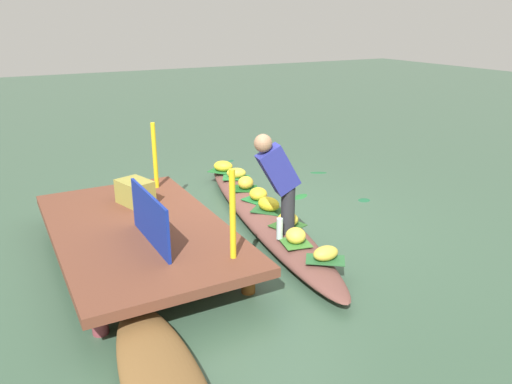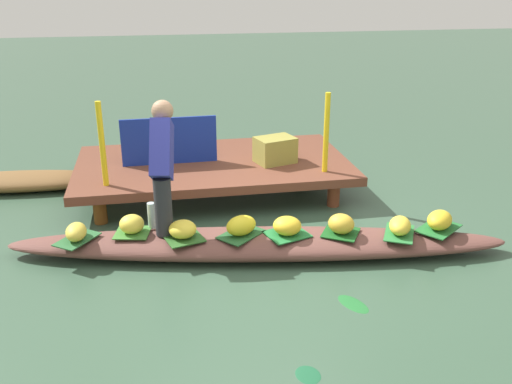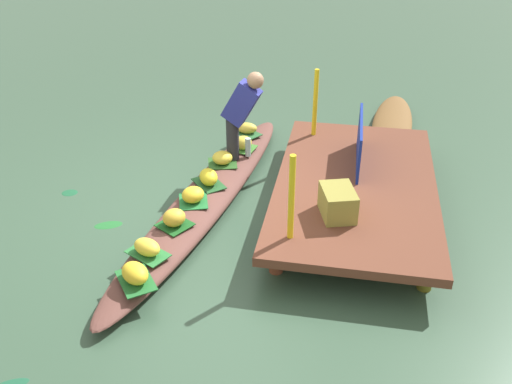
{
  "view_description": "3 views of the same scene",
  "coord_description": "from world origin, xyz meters",
  "px_view_note": "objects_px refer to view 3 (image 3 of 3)",
  "views": [
    {
      "loc": [
        -5.39,
        3.0,
        2.6
      ],
      "look_at": [
        0.0,
        0.1,
        0.44
      ],
      "focal_mm": 35.16,
      "sensor_mm": 36.0,
      "label": 1
    },
    {
      "loc": [
        -0.88,
        -4.61,
        2.48
      ],
      "look_at": [
        0.11,
        0.7,
        0.35
      ],
      "focal_mm": 39.32,
      "sensor_mm": 36.0,
      "label": 2
    },
    {
      "loc": [
        5.52,
        1.62,
        3.6
      ],
      "look_at": [
        0.3,
        0.66,
        0.44
      ],
      "focal_mm": 40.06,
      "sensor_mm": 36.0,
      "label": 3
    }
  ],
  "objects_px": {
    "banana_bunch_4": "(243,143)",
    "banana_bunch_7": "(147,247)",
    "banana_bunch_1": "(247,128)",
    "produce_crate": "(338,202)",
    "market_banner": "(359,142)",
    "banana_bunch_0": "(193,195)",
    "banana_bunch_3": "(222,158)",
    "banana_bunch_2": "(135,273)",
    "banana_bunch_6": "(174,218)",
    "vendor_person": "(241,111)",
    "water_bottle": "(248,147)",
    "moored_boat": "(392,125)",
    "banana_bunch_5": "(208,177)",
    "vendor_boat": "(206,198)"
  },
  "relations": [
    {
      "from": "banana_bunch_4",
      "to": "banana_bunch_7",
      "type": "height_order",
      "value": "banana_bunch_4"
    },
    {
      "from": "banana_bunch_1",
      "to": "produce_crate",
      "type": "height_order",
      "value": "produce_crate"
    },
    {
      "from": "market_banner",
      "to": "banana_bunch_0",
      "type": "bearing_deg",
      "value": -62.38
    },
    {
      "from": "banana_bunch_3",
      "to": "banana_bunch_4",
      "type": "bearing_deg",
      "value": 158.59
    },
    {
      "from": "banana_bunch_2",
      "to": "banana_bunch_3",
      "type": "relative_size",
      "value": 1.22
    },
    {
      "from": "banana_bunch_6",
      "to": "vendor_person",
      "type": "xyz_separation_m",
      "value": [
        -1.59,
        0.4,
        0.59
      ]
    },
    {
      "from": "banana_bunch_0",
      "to": "banana_bunch_2",
      "type": "distance_m",
      "value": 1.45
    },
    {
      "from": "banana_bunch_1",
      "to": "banana_bunch_4",
      "type": "relative_size",
      "value": 1.25
    },
    {
      "from": "banana_bunch_4",
      "to": "water_bottle",
      "type": "relative_size",
      "value": 0.92
    },
    {
      "from": "banana_bunch_3",
      "to": "water_bottle",
      "type": "bearing_deg",
      "value": 134.64
    },
    {
      "from": "banana_bunch_4",
      "to": "market_banner",
      "type": "bearing_deg",
      "value": 74.17
    },
    {
      "from": "banana_bunch_3",
      "to": "moored_boat",
      "type": "bearing_deg",
      "value": 130.84
    },
    {
      "from": "banana_bunch_2",
      "to": "banana_bunch_3",
      "type": "height_order",
      "value": "banana_bunch_2"
    },
    {
      "from": "banana_bunch_1",
      "to": "market_banner",
      "type": "relative_size",
      "value": 0.26
    },
    {
      "from": "banana_bunch_5",
      "to": "banana_bunch_2",
      "type": "bearing_deg",
      "value": -6.39
    },
    {
      "from": "banana_bunch_0",
      "to": "banana_bunch_1",
      "type": "xyz_separation_m",
      "value": [
        -1.9,
        0.24,
        -0.01
      ]
    },
    {
      "from": "banana_bunch_0",
      "to": "banana_bunch_3",
      "type": "relative_size",
      "value": 1.03
    },
    {
      "from": "banana_bunch_5",
      "to": "banana_bunch_7",
      "type": "relative_size",
      "value": 1.01
    },
    {
      "from": "banana_bunch_2",
      "to": "banana_bunch_7",
      "type": "distance_m",
      "value": 0.41
    },
    {
      "from": "banana_bunch_5",
      "to": "produce_crate",
      "type": "distance_m",
      "value": 1.69
    },
    {
      "from": "banana_bunch_1",
      "to": "market_banner",
      "type": "height_order",
      "value": "market_banner"
    },
    {
      "from": "banana_bunch_0",
      "to": "vendor_person",
      "type": "distance_m",
      "value": 1.28
    },
    {
      "from": "banana_bunch_7",
      "to": "water_bottle",
      "type": "xyz_separation_m",
      "value": [
        -2.25,
        0.56,
        0.04
      ]
    },
    {
      "from": "banana_bunch_5",
      "to": "banana_bunch_4",
      "type": "bearing_deg",
      "value": 167.24
    },
    {
      "from": "banana_bunch_4",
      "to": "banana_bunch_6",
      "type": "bearing_deg",
      "value": -10.59
    },
    {
      "from": "banana_bunch_6",
      "to": "banana_bunch_2",
      "type": "bearing_deg",
      "value": -4.62
    },
    {
      "from": "banana_bunch_0",
      "to": "banana_bunch_3",
      "type": "height_order",
      "value": "banana_bunch_0"
    },
    {
      "from": "water_bottle",
      "to": "produce_crate",
      "type": "xyz_separation_m",
      "value": [
        1.46,
        1.22,
        0.19
      ]
    },
    {
      "from": "banana_bunch_1",
      "to": "produce_crate",
      "type": "relative_size",
      "value": 0.64
    },
    {
      "from": "market_banner",
      "to": "banana_bunch_7",
      "type": "bearing_deg",
      "value": -45.42
    },
    {
      "from": "banana_bunch_0",
      "to": "vendor_person",
      "type": "height_order",
      "value": "vendor_person"
    },
    {
      "from": "vendor_person",
      "to": "moored_boat",
      "type": "bearing_deg",
      "value": 131.69
    },
    {
      "from": "banana_bunch_0",
      "to": "banana_bunch_7",
      "type": "bearing_deg",
      "value": -9.5
    },
    {
      "from": "banana_bunch_1",
      "to": "banana_bunch_6",
      "type": "bearing_deg",
      "value": -7.29
    },
    {
      "from": "moored_boat",
      "to": "banana_bunch_2",
      "type": "relative_size",
      "value": 7.64
    },
    {
      "from": "vendor_boat",
      "to": "water_bottle",
      "type": "height_order",
      "value": "water_bottle"
    },
    {
      "from": "banana_bunch_5",
      "to": "banana_bunch_6",
      "type": "xyz_separation_m",
      "value": [
        0.92,
        -0.13,
        0.0
      ]
    },
    {
      "from": "vendor_boat",
      "to": "moored_boat",
      "type": "bearing_deg",
      "value": 148.84
    },
    {
      "from": "banana_bunch_4",
      "to": "produce_crate",
      "type": "xyz_separation_m",
      "value": [
        1.64,
        1.32,
        0.22
      ]
    },
    {
      "from": "banana_bunch_3",
      "to": "banana_bunch_4",
      "type": "xyz_separation_m",
      "value": [
        -0.46,
        0.18,
        0.01
      ]
    },
    {
      "from": "banana_bunch_1",
      "to": "banana_bunch_2",
      "type": "xyz_separation_m",
      "value": [
        3.34,
        -0.38,
        0.01
      ]
    },
    {
      "from": "vendor_boat",
      "to": "banana_bunch_5",
      "type": "distance_m",
      "value": 0.26
    },
    {
      "from": "banana_bunch_5",
      "to": "water_bottle",
      "type": "bearing_deg",
      "value": 158.26
    },
    {
      "from": "banana_bunch_1",
      "to": "banana_bunch_2",
      "type": "height_order",
      "value": "banana_bunch_2"
    },
    {
      "from": "water_bottle",
      "to": "market_banner",
      "type": "bearing_deg",
      "value": 80.21
    },
    {
      "from": "banana_bunch_4",
      "to": "banana_bunch_7",
      "type": "xyz_separation_m",
      "value": [
        2.43,
        -0.47,
        -0.01
      ]
    },
    {
      "from": "banana_bunch_3",
      "to": "banana_bunch_5",
      "type": "relative_size",
      "value": 0.85
    },
    {
      "from": "banana_bunch_5",
      "to": "vendor_boat",
      "type": "bearing_deg",
      "value": 1.39
    },
    {
      "from": "vendor_person",
      "to": "market_banner",
      "type": "relative_size",
      "value": 1.08
    },
    {
      "from": "banana_bunch_0",
      "to": "banana_bunch_6",
      "type": "xyz_separation_m",
      "value": [
        0.5,
        -0.06,
        0.01
      ]
    }
  ]
}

